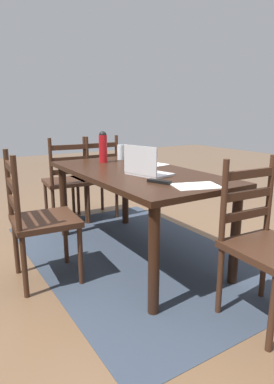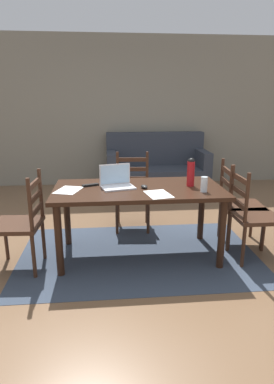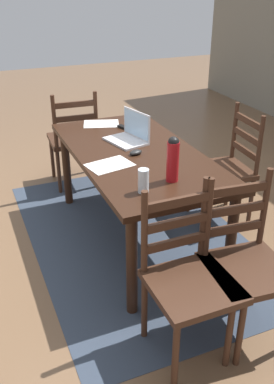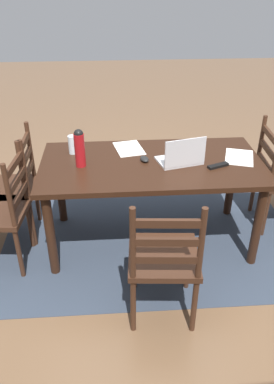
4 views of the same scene
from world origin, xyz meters
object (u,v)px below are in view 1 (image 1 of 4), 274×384
chair_right_far (67,182)px  tv_remote (159,182)px  laptop (145,168)px  chair_left_near (266,245)px  dining_table (135,182)px  computer_mouse (134,167)px  drinking_glass (121,152)px  chair_far_head (39,220)px  chair_right_near (96,178)px  water_bottle (103,146)px

chair_right_far → tv_remote: size_ratio=5.59×
laptop → chair_left_near: bearing=-166.6°
dining_table → computer_mouse: bearing=-24.6°
drinking_glass → tv_remote: size_ratio=0.87×
chair_far_head → laptop: bearing=-106.3°
dining_table → chair_right_far: size_ratio=1.79×
laptop → chair_right_near: bearing=-9.1°
laptop → chair_far_head: bearing=73.7°
water_bottle → tv_remote: size_ratio=1.70×
drinking_glass → chair_right_far: bearing=35.9°
chair_right_near → laptop: bearing=170.9°
water_bottle → chair_right_far: bearing=14.4°
chair_right_far → water_bottle: water_bottle is taller
chair_left_near → laptop: bearing=13.4°
chair_left_near → computer_mouse: size_ratio=9.50×
dining_table → drinking_glass: 0.66m
water_bottle → drinking_glass: water_bottle is taller
chair_right_far → chair_left_near: bearing=-171.3°
water_bottle → tv_remote: 1.03m
computer_mouse → tv_remote: computer_mouse is taller
chair_left_near → laptop: laptop is taller
laptop → water_bottle: size_ratio=1.26×
chair_far_head → computer_mouse: bearing=-86.4°
chair_far_head → laptop: (-0.22, -0.75, 0.33)m
tv_remote → computer_mouse: bearing=-126.5°
laptop → drinking_glass: 0.87m
water_bottle → computer_mouse: size_ratio=2.90×
laptop → tv_remote: (-0.27, 0.07, -0.05)m
drinking_glass → tv_remote: 1.14m
water_bottle → computer_mouse: water_bottle is taller
laptop → water_bottle: 0.76m
chair_left_near → chair_right_far: 2.30m
dining_table → chair_far_head: size_ratio=1.79×
chair_far_head → water_bottle: bearing=-55.6°
computer_mouse → drinking_glass: bearing=-30.9°
chair_right_near → chair_far_head: 1.49m
dining_table → tv_remote: size_ratio=9.98×
chair_right_far → tv_remote: (-1.62, -0.06, 0.29)m
chair_far_head → computer_mouse: chair_far_head is taller
chair_right_near → computer_mouse: chair_right_near is taller
chair_right_near → laptop: (-1.35, 0.22, 0.33)m
chair_right_near → chair_far_head: size_ratio=1.00×
chair_right_near → tv_remote: size_ratio=5.59×
chair_left_near → computer_mouse: bearing=7.1°
chair_right_far → laptop: 1.40m
dining_table → chair_left_near: chair_left_near is taller
chair_right_near → chair_right_far: size_ratio=1.00×
computer_mouse → tv_remote: 0.56m
dining_table → laptop: 0.27m
drinking_glass → tv_remote: (-1.09, 0.32, -0.06)m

